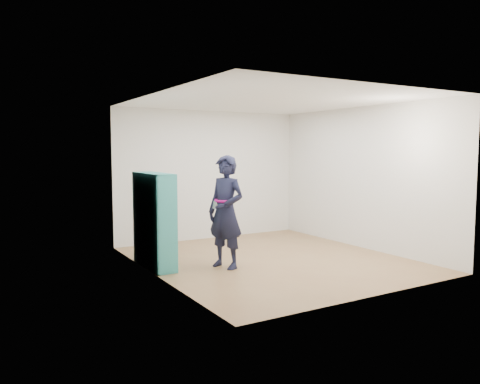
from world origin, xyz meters
TOP-DOWN VIEW (x-y plane):
  - floor at (0.00, 0.00)m, footprint 4.50×4.50m
  - ceiling at (0.00, 0.00)m, footprint 4.50×4.50m
  - wall_left at (-2.00, 0.00)m, footprint 0.02×4.50m
  - wall_right at (2.00, 0.00)m, footprint 0.02×4.50m
  - wall_back at (0.00, 2.25)m, footprint 4.00×0.02m
  - wall_front at (0.00, -2.25)m, footprint 4.00×0.02m
  - bookshelf at (-1.85, 0.54)m, footprint 0.32×1.10m
  - person at (-0.90, -0.06)m, footprint 0.62×0.74m
  - smartphone at (-1.08, -0.03)m, footprint 0.05×0.08m

SIDE VIEW (x-z plane):
  - floor at x=0.00m, z-range 0.00..0.00m
  - bookshelf at x=-1.85m, z-range -0.01..1.45m
  - person at x=-0.90m, z-range 0.00..1.73m
  - smartphone at x=-1.08m, z-range 0.91..1.05m
  - wall_left at x=-2.00m, z-range 0.00..2.60m
  - wall_right at x=2.00m, z-range 0.00..2.60m
  - wall_back at x=0.00m, z-range 0.00..2.60m
  - wall_front at x=0.00m, z-range 0.00..2.60m
  - ceiling at x=0.00m, z-range 2.60..2.60m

